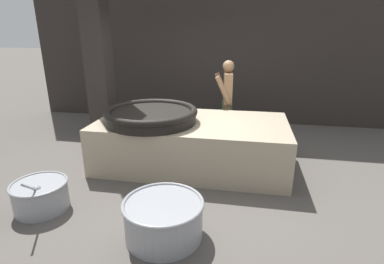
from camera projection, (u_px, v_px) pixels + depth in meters
ground_plane at (192, 164)px, 5.05m from camera, size 60.00×60.00×0.00m
back_wall at (214, 27)px, 6.91m from camera, size 8.95×0.24×4.44m
support_pillar at (95, 26)px, 5.62m from camera, size 0.42×0.42×4.44m
hearth_platform at (192, 143)px, 4.93m from camera, size 3.03×1.58×0.76m
giant_wok_near at (151, 115)px, 4.70m from camera, size 1.46×1.46×0.23m
cook at (227, 98)px, 5.89m from camera, size 0.40×0.61×1.60m
prep_bowl_vegetables at (40, 194)px, 3.73m from camera, size 0.68×0.84×0.63m
prep_bowl_meat at (164, 217)px, 3.21m from camera, size 0.88×0.88×0.43m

